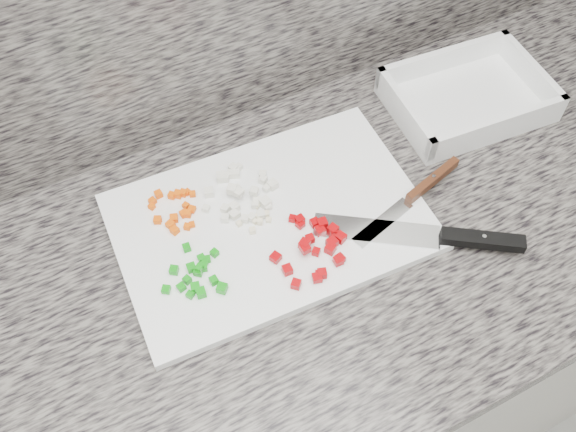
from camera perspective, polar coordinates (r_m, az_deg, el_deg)
cabinet at (r=1.36m, az=-4.63°, el=-15.84°), size 3.92×0.62×0.86m
countertop at (r=0.95m, az=-6.45°, el=-6.88°), size 3.96×0.64×0.04m
cutting_board at (r=0.97m, az=-1.59°, el=-0.52°), size 0.48×0.33×0.02m
carrot_pile at (r=0.99m, az=-10.11°, el=0.60°), size 0.08×0.09×0.01m
onion_pile at (r=0.99m, az=-4.17°, el=2.03°), size 0.12×0.12×0.02m
green_pepper_pile at (r=0.92m, az=-7.91°, el=-5.33°), size 0.10×0.10×0.02m
red_pepper_pile at (r=0.93m, az=2.57°, el=-2.65°), size 0.12×0.12×0.02m
garlic_pile at (r=0.96m, az=-2.78°, el=-0.30°), size 0.05×0.05×0.01m
chef_knife at (r=0.97m, az=13.85°, el=-1.81°), size 0.27×0.20×0.02m
paring_knife at (r=1.01m, az=11.68°, el=2.24°), size 0.22×0.08×0.02m
tray at (r=1.17m, az=15.64°, el=10.05°), size 0.28×0.21×0.05m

